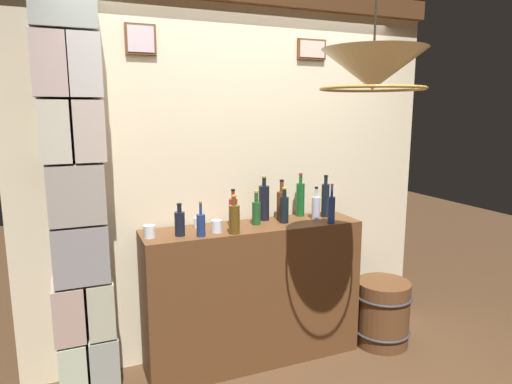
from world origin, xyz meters
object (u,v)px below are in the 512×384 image
(liquor_bottle_tequila, at_px, (316,207))
(wooden_barrel, at_px, (382,312))
(liquor_bottle_rye, at_px, (233,211))
(liquor_bottle_bourbon, at_px, (282,205))
(glass_tumbler_rocks, at_px, (217,226))
(liquor_bottle_scotch, at_px, (284,209))
(pendant_lamp, at_px, (373,71))
(glass_tumbler_highball, at_px, (198,223))
(liquor_bottle_port, at_px, (300,199))
(liquor_bottle_amaro, at_px, (201,224))
(liquor_bottle_brandy, at_px, (256,212))
(liquor_bottle_rum, at_px, (331,209))
(liquor_bottle_sherry, at_px, (234,219))
(liquor_bottle_vermouth, at_px, (325,199))
(glass_tumbler_shot, at_px, (149,232))
(liquor_bottle_vodka, at_px, (264,202))
(liquor_bottle_mezcal, at_px, (180,223))

(liquor_bottle_tequila, bearing_deg, wooden_barrel, -19.94)
(liquor_bottle_rye, distance_m, liquor_bottle_bourbon, 0.39)
(liquor_bottle_rye, xyz_separation_m, glass_tumbler_rocks, (-0.16, -0.12, -0.06))
(liquor_bottle_scotch, bearing_deg, pendant_lamp, -84.11)
(glass_tumbler_highball, relative_size, wooden_barrel, 0.14)
(liquor_bottle_scotch, relative_size, pendant_lamp, 0.45)
(liquor_bottle_port, height_order, liquor_bottle_amaro, liquor_bottle_port)
(glass_tumbler_rocks, xyz_separation_m, wooden_barrel, (1.32, -0.11, -0.81))
(liquor_bottle_rye, relative_size, liquor_bottle_bourbon, 0.87)
(wooden_barrel, bearing_deg, liquor_bottle_brandy, 168.72)
(liquor_bottle_tequila, bearing_deg, liquor_bottle_rum, -79.17)
(liquor_bottle_sherry, bearing_deg, wooden_barrel, -1.50)
(liquor_bottle_vermouth, distance_m, liquor_bottle_amaro, 1.04)
(liquor_bottle_sherry, bearing_deg, liquor_bottle_rum, -0.74)
(liquor_bottle_tequila, xyz_separation_m, glass_tumbler_rocks, (-0.81, -0.08, -0.05))
(liquor_bottle_tequila, xyz_separation_m, liquor_bottle_amaro, (-0.93, -0.13, -0.01))
(glass_tumbler_shot, height_order, wooden_barrel, glass_tumbler_shot)
(liquor_bottle_sherry, height_order, liquor_bottle_vodka, liquor_bottle_vodka)
(liquor_bottle_vodka, height_order, liquor_bottle_amaro, liquor_bottle_vodka)
(liquor_bottle_brandy, xyz_separation_m, wooden_barrel, (1.00, -0.20, -0.86))
(glass_tumbler_shot, xyz_separation_m, pendant_lamp, (1.06, -0.83, 0.97))
(liquor_bottle_mezcal, bearing_deg, liquor_bottle_rye, 15.04)
(liquor_bottle_brandy, xyz_separation_m, glass_tumbler_rocks, (-0.33, -0.09, -0.05))
(liquor_bottle_sherry, bearing_deg, liquor_bottle_rye, 72.19)
(liquor_bottle_port, height_order, liquor_bottle_brandy, liquor_bottle_port)
(liquor_bottle_rye, xyz_separation_m, liquor_bottle_tequila, (0.64, -0.04, -0.01))
(liquor_bottle_vodka, height_order, wooden_barrel, liquor_bottle_vodka)
(liquor_bottle_mezcal, bearing_deg, pendant_lamp, -42.82)
(liquor_bottle_vodka, xyz_separation_m, glass_tumbler_rocks, (-0.43, -0.20, -0.09))
(liquor_bottle_rum, relative_size, liquor_bottle_brandy, 1.18)
(liquor_bottle_rye, distance_m, liquor_bottle_vodka, 0.28)
(liquor_bottle_brandy, relative_size, liquor_bottle_amaro, 1.05)
(liquor_bottle_rum, xyz_separation_m, liquor_bottle_scotch, (-0.31, 0.15, -0.00))
(liquor_bottle_vermouth, bearing_deg, liquor_bottle_brandy, -177.98)
(liquor_bottle_scotch, distance_m, glass_tumbler_shot, 0.97)
(liquor_bottle_vermouth, distance_m, liquor_bottle_brandy, 0.58)
(liquor_bottle_rye, distance_m, liquor_bottle_brandy, 0.17)
(liquor_bottle_vodka, bearing_deg, liquor_bottle_tequila, -17.01)
(liquor_bottle_vermouth, height_order, liquor_bottle_rum, liquor_bottle_vermouth)
(liquor_bottle_port, distance_m, liquor_bottle_brandy, 0.44)
(glass_tumbler_rocks, bearing_deg, wooden_barrel, -4.58)
(liquor_bottle_amaro, bearing_deg, pendant_lamp, -44.71)
(liquor_bottle_port, relative_size, pendant_lamp, 0.58)
(liquor_bottle_rye, bearing_deg, liquor_bottle_mezcal, -164.96)
(liquor_bottle_rye, distance_m, liquor_bottle_scotch, 0.37)
(liquor_bottle_vodka, bearing_deg, liquor_bottle_amaro, -155.75)
(liquor_bottle_sherry, height_order, liquor_bottle_amaro, liquor_bottle_sherry)
(liquor_bottle_tequila, distance_m, liquor_bottle_amaro, 0.94)
(liquor_bottle_port, xyz_separation_m, liquor_bottle_vermouth, (0.16, -0.10, 0.00))
(pendant_lamp, bearing_deg, liquor_bottle_tequila, 77.85)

